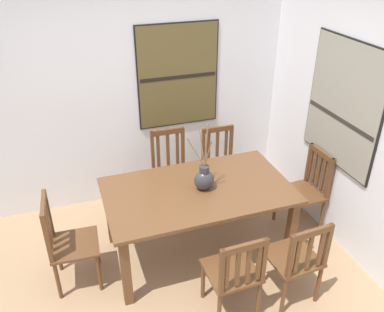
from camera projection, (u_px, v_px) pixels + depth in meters
The scene contains 13 objects.
ground_plane at pixel (181, 300), 3.66m from camera, with size 6.40×6.40×0.03m, color #A37F5B.
wall_back at pixel (129, 89), 4.53m from camera, with size 6.40×0.12×2.70m, color silver.
wall_side at pixel (382, 135), 3.52m from camera, with size 0.12×6.40×2.70m, color silver.
dining_table at pixel (198, 198), 3.90m from camera, with size 1.77×1.03×0.76m.
centerpiece_vase at pixel (204, 178), 3.79m from camera, with size 0.26×0.22×0.66m.
chair_0 at pixel (221, 163), 4.88m from camera, with size 0.43×0.43×0.87m.
chair_1 at pixel (306, 188), 4.36m from camera, with size 0.44×0.44×0.91m.
chair_2 at pixel (67, 241), 3.62m from camera, with size 0.44×0.44×0.94m.
chair_3 at pixel (234, 273), 3.31m from camera, with size 0.43×0.43×0.88m.
chair_4 at pixel (171, 172), 4.66m from camera, with size 0.43×0.43×0.96m.
chair_5 at pixel (296, 259), 3.46m from camera, with size 0.44×0.44×0.88m.
painting_on_back_wall at pixel (178, 76), 4.57m from camera, with size 0.95×0.05×1.18m.
painting_on_side_wall at pixel (344, 105), 3.84m from camera, with size 0.05×1.02×1.24m.
Camera 1 is at (-0.73, -2.44, 2.92)m, focal length 37.88 mm.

